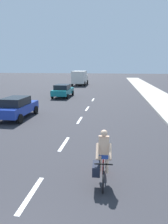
{
  "coord_description": "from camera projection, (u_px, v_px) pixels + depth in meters",
  "views": [
    {
      "loc": [
        2.39,
        -1.42,
        3.79
      ],
      "look_at": [
        0.63,
        9.8,
        1.1
      ],
      "focal_mm": 31.31,
      "sensor_mm": 36.0,
      "label": 1
    }
  ],
  "objects": [
    {
      "name": "lane_stripe_5",
      "position": [
        93.0,
        100.0,
        22.39
      ],
      "size": [
        0.16,
        1.8,
        0.01
      ],
      "primitive_type": "cube",
      "color": "white",
      "rests_on": "ground"
    },
    {
      "name": "lane_stripe_1",
      "position": [
        31.0,
        194.0,
        5.91
      ],
      "size": [
        0.16,
        1.8,
        0.01
      ],
      "primitive_type": "cube",
      "color": "white",
      "rests_on": "ground"
    },
    {
      "name": "delivery_truck",
      "position": [
        80.0,
        78.0,
        38.66
      ],
      "size": [
        2.72,
        6.26,
        2.8
      ],
      "rotation": [
        0.0,
        0.0,
        0.01
      ],
      "color": "beige",
      "rests_on": "ground"
    },
    {
      "name": "ground_plane",
      "position": [
        92.0,
        101.0,
        21.82
      ],
      "size": [
        160.0,
        160.0,
        0.0
      ],
      "primitive_type": "plane",
      "color": "#2D2D33"
    },
    {
      "name": "lane_stripe_4",
      "position": [
        87.0,
        109.0,
        17.75
      ],
      "size": [
        0.16,
        1.8,
        0.01
      ],
      "primitive_type": "cube",
      "color": "white",
      "rests_on": "ground"
    },
    {
      "name": "lane_stripe_2",
      "position": [
        64.0,
        144.0,
        9.72
      ],
      "size": [
        0.16,
        1.8,
        0.01
      ],
      "primitive_type": "cube",
      "color": "white",
      "rests_on": "ground"
    },
    {
      "name": "parked_car_teal",
      "position": [
        63.0,
        90.0,
        24.1
      ],
      "size": [
        2.04,
        4.4,
        1.57
      ],
      "rotation": [
        0.0,
        0.0,
        0.01
      ],
      "color": "#14727A",
      "rests_on": "ground"
    },
    {
      "name": "sidewalk_strip",
      "position": [
        161.0,
        99.0,
        22.57
      ],
      "size": [
        3.6,
        80.0,
        0.14
      ],
      "primitive_type": "cube",
      "color": "#B2ADA3",
      "rests_on": "ground"
    },
    {
      "name": "cyclist",
      "position": [
        102.0,
        159.0,
        6.34
      ],
      "size": [
        0.64,
        1.71,
        1.82
      ],
      "rotation": [
        0.0,
        0.0,
        3.2
      ],
      "color": "black",
      "rests_on": "ground"
    },
    {
      "name": "parked_car_blue",
      "position": [
        17.0,
        107.0,
        14.4
      ],
      "size": [
        1.88,
        4.01,
        1.57
      ],
      "rotation": [
        0.0,
        0.0,
        0.0
      ],
      "color": "#1E389E",
      "rests_on": "ground"
    },
    {
      "name": "lane_stripe_3",
      "position": [
        80.0,
        120.0,
        13.98
      ],
      "size": [
        0.16,
        1.8,
        0.01
      ],
      "primitive_type": "cube",
      "color": "white",
      "rests_on": "ground"
    }
  ]
}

